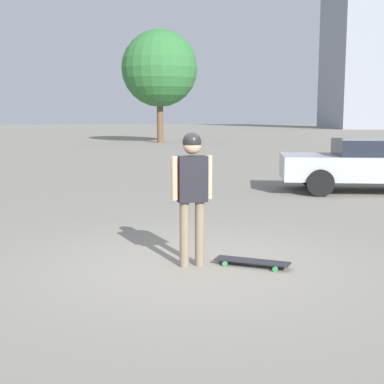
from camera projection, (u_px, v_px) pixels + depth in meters
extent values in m
plane|color=gray|center=(192.00, 266.00, 7.03)|extent=(220.00, 220.00, 0.00)
cylinder|color=#7A6B56|center=(184.00, 235.00, 6.94)|extent=(0.12, 0.12, 0.86)
cylinder|color=#7A6B56|center=(200.00, 234.00, 6.99)|extent=(0.12, 0.12, 0.86)
cube|color=black|center=(192.00, 179.00, 6.86)|extent=(0.26, 0.41, 0.59)
cylinder|color=tan|center=(175.00, 178.00, 6.80)|extent=(0.08, 0.08, 0.56)
cylinder|color=tan|center=(209.00, 177.00, 6.92)|extent=(0.08, 0.08, 0.56)
sphere|color=tan|center=(192.00, 145.00, 6.80)|extent=(0.23, 0.23, 0.23)
sphere|color=black|center=(192.00, 142.00, 6.80)|extent=(0.24, 0.24, 0.24)
cube|color=#232328|center=(252.00, 261.00, 7.00)|extent=(0.67, 0.98, 0.01)
cylinder|color=green|center=(225.00, 264.00, 7.00)|extent=(0.06, 0.07, 0.07)
cylinder|color=green|center=(231.00, 259.00, 7.25)|extent=(0.06, 0.07, 0.07)
cylinder|color=green|center=(275.00, 269.00, 6.76)|extent=(0.06, 0.07, 0.07)
cylinder|color=green|center=(280.00, 264.00, 7.01)|extent=(0.06, 0.07, 0.07)
cube|color=#ADB2B7|center=(372.00, 167.00, 13.75)|extent=(2.75, 4.88, 0.62)
cube|color=#1E232D|center=(377.00, 147.00, 13.66)|extent=(2.06, 2.36, 0.41)
cylinder|color=black|center=(320.00, 183.00, 13.00)|extent=(0.33, 0.69, 0.66)
cylinder|color=black|center=(311.00, 175.00, 14.84)|extent=(0.33, 0.69, 0.66)
cylinder|color=brown|center=(160.00, 119.00, 38.52)|extent=(0.45, 0.45, 3.37)
sphere|color=#2D6B33|center=(160.00, 68.00, 38.01)|extent=(5.42, 5.42, 5.42)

